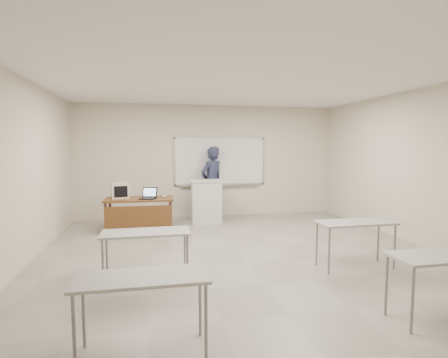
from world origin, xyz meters
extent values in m
cube|color=gray|center=(0.00, 0.00, -0.01)|extent=(7.00, 8.00, 0.01)
cube|color=white|center=(0.30, 3.97, 1.50)|extent=(2.40, 0.03, 1.20)
cube|color=#B7BABC|center=(0.30, 3.97, 2.12)|extent=(2.48, 0.04, 0.04)
cube|color=#B7BABC|center=(0.30, 3.97, 0.88)|extent=(2.48, 0.04, 0.04)
cube|color=#B7BABC|center=(-0.92, 3.97, 1.50)|extent=(0.04, 0.04, 1.28)
cube|color=#B7BABC|center=(1.52, 3.97, 1.50)|extent=(0.04, 0.04, 1.28)
cube|color=#B7BABC|center=(0.30, 3.92, 0.84)|extent=(2.16, 0.07, 0.02)
cube|color=#989892|center=(-1.60, -0.50, 0.71)|extent=(1.20, 0.50, 0.03)
cylinder|color=slate|center=(-2.15, -0.70, 0.35)|extent=(0.03, 0.03, 0.70)
cylinder|color=slate|center=(-1.05, -0.70, 0.35)|extent=(0.03, 0.03, 0.70)
cylinder|color=slate|center=(-2.15, -0.30, 0.35)|extent=(0.03, 0.03, 0.70)
cylinder|color=slate|center=(-1.05, -0.30, 0.35)|extent=(0.03, 0.03, 0.70)
cube|color=#989892|center=(1.60, -0.50, 0.71)|extent=(1.20, 0.50, 0.03)
cylinder|color=slate|center=(1.05, -0.70, 0.35)|extent=(0.03, 0.03, 0.70)
cylinder|color=slate|center=(2.15, -0.70, 0.35)|extent=(0.03, 0.03, 0.70)
cylinder|color=slate|center=(1.05, -0.30, 0.35)|extent=(0.03, 0.03, 0.70)
cylinder|color=slate|center=(2.15, -0.30, 0.35)|extent=(0.03, 0.03, 0.70)
cube|color=#989892|center=(-1.60, -2.20, 0.71)|extent=(1.20, 0.50, 0.03)
cylinder|color=slate|center=(-2.15, -2.40, 0.35)|extent=(0.03, 0.03, 0.70)
cylinder|color=slate|center=(-1.05, -2.40, 0.35)|extent=(0.03, 0.03, 0.70)
cylinder|color=slate|center=(-2.15, -2.00, 0.35)|extent=(0.03, 0.03, 0.70)
cylinder|color=slate|center=(-1.05, -2.00, 0.35)|extent=(0.03, 0.03, 0.70)
cube|color=#989892|center=(1.60, -2.20, 0.71)|extent=(1.20, 0.50, 0.03)
cylinder|color=slate|center=(1.05, -2.40, 0.35)|extent=(0.03, 0.03, 0.70)
cylinder|color=slate|center=(1.05, -2.00, 0.35)|extent=(0.03, 0.03, 0.70)
cube|color=brown|center=(-1.80, 2.60, 0.73)|extent=(1.49, 0.74, 0.04)
cube|color=brown|center=(-1.80, 2.25, 0.32)|extent=(1.41, 0.03, 0.63)
cylinder|color=#48281D|center=(-2.48, 2.29, 0.35)|extent=(0.06, 0.06, 0.71)
cylinder|color=#48281D|center=(-1.12, 2.29, 0.35)|extent=(0.06, 0.06, 0.71)
cylinder|color=#48281D|center=(-2.48, 2.91, 0.35)|extent=(0.06, 0.06, 0.71)
cylinder|color=#48281D|center=(-1.12, 2.91, 0.35)|extent=(0.06, 0.06, 0.71)
cube|color=beige|center=(-0.20, 3.20, 0.52)|extent=(0.72, 0.52, 1.03)
cube|color=beige|center=(-0.20, 3.20, 1.05)|extent=(0.76, 0.56, 0.04)
cube|color=#B2AA94|center=(-2.23, 2.75, 0.92)|extent=(0.36, 0.38, 0.34)
cube|color=#B2AA94|center=(-2.23, 2.54, 0.92)|extent=(0.37, 0.04, 0.35)
cube|color=black|center=(-2.23, 2.52, 0.92)|extent=(0.29, 0.01, 0.24)
cube|color=black|center=(-1.62, 2.42, 0.76)|extent=(0.33, 0.24, 0.02)
cube|color=black|center=(-1.62, 2.41, 0.77)|extent=(0.27, 0.14, 0.01)
cube|color=black|center=(-1.62, 2.57, 0.88)|extent=(0.33, 0.07, 0.23)
cube|color=#A7C8F8|center=(-1.62, 2.56, 0.89)|extent=(0.28, 0.05, 0.18)
ellipsoid|color=#ADAEB4|center=(-1.25, 2.65, 0.77)|extent=(0.11, 0.08, 0.04)
cube|color=#B2AA94|center=(-0.35, 3.08, 1.09)|extent=(0.51, 0.32, 0.03)
imported|color=black|center=(0.04, 3.77, 0.95)|extent=(0.83, 0.76, 1.90)
camera|label=1|loc=(-1.48, -5.34, 1.89)|focal=28.00mm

